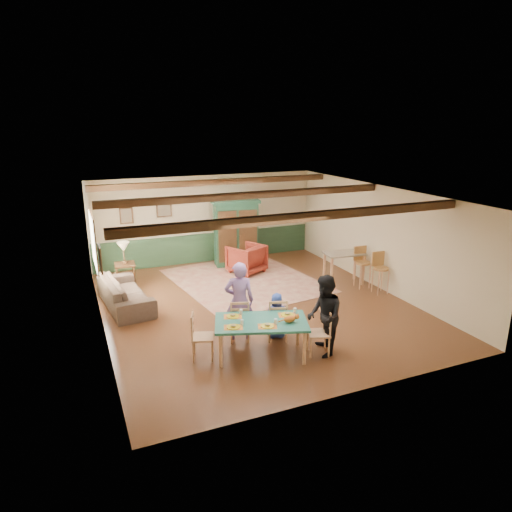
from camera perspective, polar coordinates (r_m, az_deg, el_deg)
name	(u,v)px	position (r m, az deg, el deg)	size (l,w,h in m)	color
floor	(256,305)	(11.05, 0.03, -6.20)	(8.00, 8.00, 0.00)	#4C2715
wall_back	(206,219)	(14.27, -6.22, 4.61)	(7.00, 0.02, 2.70)	beige
wall_left	(98,270)	(9.85, -19.10, -1.64)	(0.02, 8.00, 2.70)	beige
wall_right	(380,237)	(12.34, 15.20, 2.25)	(0.02, 8.00, 2.70)	beige
ceiling	(256,194)	(10.31, 0.04, 7.78)	(7.00, 8.00, 0.02)	white
wainscot_back	(207,247)	(14.46, -6.09, 1.10)	(6.95, 0.03, 0.90)	#223E26
ceiling_beam_front	(306,217)	(8.29, 6.24, 4.91)	(6.95, 0.16, 0.16)	black
ceiling_beam_mid	(250,195)	(10.69, -0.80, 7.60)	(6.95, 0.16, 0.16)	black
ceiling_beam_back	(215,182)	(13.12, -5.12, 9.18)	(6.95, 0.16, 0.16)	black
window_left	(93,241)	(11.43, -19.70, 1.79)	(0.06, 1.60, 1.30)	white
picture_left_wall	(101,259)	(9.16, -18.86, -0.32)	(0.04, 0.42, 0.52)	#7B715A
picture_back_a	(164,208)	(13.85, -11.43, 5.91)	(0.45, 0.04, 0.55)	#7B715A
picture_back_b	(126,216)	(13.71, -15.91, 4.87)	(0.38, 0.04, 0.48)	#7B715A
dining_table	(261,339)	(8.67, 0.64, -10.29)	(1.70, 0.94, 0.71)	#1F6455
dining_chair_far_left	(240,319)	(9.22, -2.06, -7.93)	(0.40, 0.42, 0.90)	tan
dining_chair_far_right	(277,318)	(9.27, 2.66, -7.80)	(0.40, 0.42, 0.90)	tan
dining_chair_end_left	(203,336)	(8.61, -6.68, -9.88)	(0.40, 0.42, 0.90)	tan
dining_chair_end_right	(319,332)	(8.77, 7.83, -9.42)	(0.40, 0.42, 0.90)	tan
person_man	(239,301)	(9.15, -2.10, -5.65)	(0.59, 0.39, 1.63)	#815EA2
person_woman	(324,316)	(8.65, 8.53, -7.42)	(0.76, 0.59, 1.56)	black
person_child	(277,316)	(9.33, 2.60, -7.46)	(0.46, 0.30, 0.95)	#253F97
cat	(290,318)	(8.45, 4.25, -7.78)	(0.34, 0.13, 0.17)	#CE6824
place_setting_near_left	(233,325)	(8.25, -2.86, -8.59)	(0.38, 0.28, 0.11)	gold
place_setting_near_center	(267,324)	(8.29, 1.44, -8.47)	(0.38, 0.28, 0.11)	gold
place_setting_far_left	(233,314)	(8.68, -2.92, -7.27)	(0.38, 0.28, 0.11)	gold
place_setting_far_right	(287,313)	(8.76, 3.94, -7.08)	(0.38, 0.28, 0.11)	gold
area_rug	(244,280)	(12.72, -1.46, -3.07)	(3.50, 4.15, 0.01)	beige
armoire	(236,233)	(13.88, -2.52, 2.89)	(1.42, 0.57, 2.01)	#133121
armchair	(246,259)	(13.29, -1.21, -0.33)	(0.90, 0.92, 0.84)	#561511
sofa	(125,293)	(11.35, -16.04, -4.43)	(2.29, 0.90, 0.67)	#3E3027
end_table	(126,275)	(12.67, -15.99, -2.31)	(0.52, 0.52, 0.64)	black
table_lamp	(124,253)	(12.49, -16.20, 0.36)	(0.33, 0.33, 0.59)	beige
counter_table	(344,268)	(12.58, 10.89, -1.50)	(1.06, 0.62, 0.88)	tan
bar_stool_left	(363,267)	(12.39, 13.18, -1.41)	(0.39, 0.42, 1.09)	#B98448
bar_stool_right	(381,273)	(12.08, 15.34, -2.10)	(0.38, 0.42, 1.07)	#B98448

